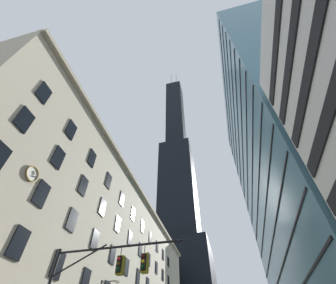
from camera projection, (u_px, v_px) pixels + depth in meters
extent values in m
cube|color=#BCAF93|center=(100.00, 271.00, 38.40)|extent=(13.46, 67.23, 27.30)
cube|color=tan|center=(145.00, 198.00, 46.46)|extent=(0.70, 67.23, 0.60)
cube|color=black|center=(19.00, 243.00, 16.65)|extent=(0.14, 1.40, 2.20)
cube|color=black|center=(58.00, 265.00, 20.04)|extent=(0.14, 1.40, 2.20)
cube|color=black|center=(86.00, 280.00, 23.43)|extent=(0.14, 1.40, 2.20)
cube|color=black|center=(41.00, 194.00, 19.66)|extent=(0.14, 1.40, 2.20)
cube|color=black|center=(72.00, 220.00, 23.05)|extent=(0.14, 1.40, 2.20)
cube|color=black|center=(95.00, 240.00, 26.43)|extent=(0.14, 1.40, 2.20)
cube|color=black|center=(113.00, 255.00, 29.82)|extent=(0.14, 1.40, 2.20)
cube|color=black|center=(127.00, 267.00, 33.21)|extent=(0.14, 1.40, 2.20)
cube|color=black|center=(138.00, 277.00, 36.59)|extent=(0.14, 1.40, 2.20)
cube|color=black|center=(24.00, 120.00, 19.27)|extent=(0.14, 1.40, 2.20)
cube|color=black|center=(58.00, 157.00, 22.66)|extent=(0.14, 1.40, 2.20)
cube|color=black|center=(83.00, 186.00, 26.05)|extent=(0.14, 1.40, 2.20)
cube|color=black|center=(102.00, 207.00, 29.44)|extent=(0.14, 1.40, 2.20)
cube|color=black|center=(118.00, 224.00, 32.82)|extent=(0.14, 1.40, 2.20)
cube|color=black|center=(130.00, 238.00, 36.21)|extent=(0.14, 1.40, 2.20)
cube|color=black|center=(140.00, 250.00, 39.60)|extent=(0.14, 1.40, 2.20)
cube|color=black|center=(149.00, 259.00, 42.98)|extent=(0.14, 1.40, 2.20)
cube|color=black|center=(156.00, 268.00, 46.37)|extent=(0.14, 1.40, 2.20)
cube|color=black|center=(163.00, 275.00, 49.76)|extent=(0.14, 1.40, 2.20)
cube|color=black|center=(168.00, 281.00, 53.15)|extent=(0.14, 1.40, 2.20)
cube|color=black|center=(44.00, 93.00, 22.28)|extent=(0.14, 1.40, 2.20)
cube|color=black|center=(71.00, 130.00, 25.66)|extent=(0.14, 1.40, 2.20)
cube|color=black|center=(92.00, 158.00, 29.05)|extent=(0.14, 1.40, 2.20)
cube|color=black|center=(108.00, 181.00, 32.44)|extent=(0.14, 1.40, 2.20)
cube|color=black|center=(122.00, 199.00, 35.83)|extent=(0.14, 1.40, 2.20)
cube|color=black|center=(133.00, 214.00, 39.21)|extent=(0.14, 1.40, 2.20)
cube|color=black|center=(142.00, 227.00, 42.60)|extent=(0.14, 1.40, 2.20)
cube|color=black|center=(150.00, 237.00, 45.99)|extent=(0.14, 1.40, 2.20)
cube|color=black|center=(157.00, 247.00, 49.38)|extent=(0.14, 1.40, 2.20)
cube|color=black|center=(163.00, 255.00, 52.76)|extent=(0.14, 1.40, 2.20)
cube|color=black|center=(168.00, 262.00, 56.15)|extent=(0.14, 1.40, 2.20)
torus|color=olive|center=(32.00, 174.00, 18.99)|extent=(0.13, 1.41, 1.41)
cylinder|color=silver|center=(32.00, 174.00, 19.00)|extent=(0.05, 1.22, 1.22)
cube|color=black|center=(34.00, 173.00, 19.14)|extent=(0.03, 0.24, 0.35)
cube|color=black|center=(34.00, 177.00, 19.07)|extent=(0.03, 0.52, 0.27)
cube|color=black|center=(178.00, 190.00, 108.24)|extent=(16.29, 16.29, 52.78)
cube|color=black|center=(175.00, 114.00, 150.70)|extent=(10.47, 10.47, 65.98)
cylinder|color=silver|center=(172.00, 82.00, 182.09)|extent=(1.20, 1.20, 20.79)
cylinder|color=silver|center=(177.00, 81.00, 181.36)|extent=(1.20, 1.20, 20.79)
cube|color=black|center=(331.00, 104.00, 12.65)|extent=(0.16, 12.51, 1.10)
cube|color=black|center=(307.00, 78.00, 14.80)|extent=(0.16, 12.51, 1.10)
cube|color=black|center=(290.00, 58.00, 16.94)|extent=(0.16, 12.51, 1.10)
cube|color=black|center=(276.00, 43.00, 19.09)|extent=(0.16, 12.51, 1.10)
cube|color=teal|center=(294.00, 163.00, 43.58)|extent=(16.29, 42.12, 59.62)
cube|color=black|center=(282.00, 268.00, 32.26)|extent=(0.12, 41.12, 0.24)
cube|color=black|center=(273.00, 240.00, 35.12)|extent=(0.12, 41.12, 0.24)
cube|color=black|center=(265.00, 216.00, 37.98)|extent=(0.12, 41.12, 0.24)
cube|color=black|center=(258.00, 195.00, 40.84)|extent=(0.12, 41.12, 0.24)
cube|color=black|center=(252.00, 177.00, 43.70)|extent=(0.12, 41.12, 0.24)
cube|color=black|center=(247.00, 161.00, 46.56)|extent=(0.12, 41.12, 0.24)
cube|color=black|center=(242.00, 147.00, 49.42)|extent=(0.12, 41.12, 0.24)
cube|color=black|center=(238.00, 135.00, 52.28)|extent=(0.12, 41.12, 0.24)
cube|color=black|center=(235.00, 124.00, 55.14)|extent=(0.12, 41.12, 0.24)
cube|color=black|center=(231.00, 114.00, 58.00)|extent=(0.12, 41.12, 0.24)
cube|color=black|center=(228.00, 105.00, 60.86)|extent=(0.12, 41.12, 0.24)
cube|color=black|center=(226.00, 97.00, 63.72)|extent=(0.12, 41.12, 0.24)
cylinder|color=black|center=(118.00, 247.00, 14.41)|extent=(8.43, 0.14, 0.14)
cylinder|color=black|center=(79.00, 260.00, 14.41)|extent=(3.46, 0.10, 1.74)
cylinder|color=black|center=(121.00, 251.00, 14.14)|extent=(0.04, 0.04, 0.60)
cube|color=black|center=(119.00, 264.00, 13.61)|extent=(0.30, 0.30, 0.90)
cube|color=olive|center=(121.00, 265.00, 13.72)|extent=(0.40, 0.40, 1.04)
sphere|color=red|center=(119.00, 259.00, 13.70)|extent=(0.20, 0.20, 0.20)
sphere|color=#4B3A08|center=(118.00, 264.00, 13.50)|extent=(0.20, 0.20, 0.20)
sphere|color=#083D10|center=(118.00, 269.00, 13.30)|extent=(0.20, 0.20, 0.20)
cylinder|color=black|center=(145.00, 249.00, 13.88)|extent=(0.04, 0.04, 0.60)
cube|color=black|center=(144.00, 262.00, 13.34)|extent=(0.30, 0.30, 0.90)
cube|color=olive|center=(145.00, 263.00, 13.46)|extent=(0.40, 0.40, 1.04)
sphere|color=#450808|center=(143.00, 256.00, 13.43)|extent=(0.20, 0.20, 0.20)
sphere|color=yellow|center=(143.00, 261.00, 13.23)|extent=(0.20, 0.20, 0.20)
sphere|color=#083D10|center=(143.00, 267.00, 13.03)|extent=(0.20, 0.20, 0.20)
cylinder|color=#47474C|center=(109.00, 281.00, 21.33)|extent=(1.59, 0.10, 0.10)
ellipsoid|color=#EFE5C6|center=(117.00, 282.00, 21.13)|extent=(0.56, 0.32, 0.24)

